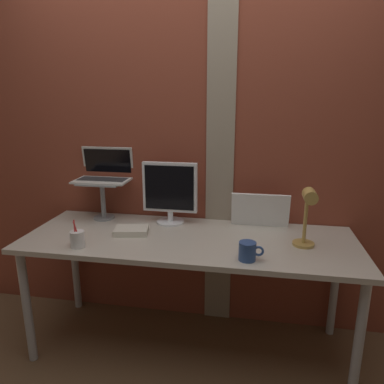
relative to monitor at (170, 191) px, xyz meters
The scene contains 11 objects.
ground_plane 1.00m from the monitor, 62.23° to the right, with size 6.00×6.00×0.00m, color brown.
brick_wall_back 0.43m from the monitor, 55.45° to the left, with size 3.71×0.16×2.68m.
desk 0.40m from the monitor, 53.63° to the right, with size 1.95×0.70×0.75m.
monitor is the anchor object (origin of this frame).
laptop_stand 0.47m from the monitor, behind, with size 0.28×0.22×0.26m.
laptop 0.48m from the monitor, behind, with size 0.36×0.24×0.22m.
whiteboard_panel 0.59m from the monitor, ahead, with size 0.36×0.02×0.22m, color white.
desk_lamp 0.87m from the monitor, 18.98° to the right, with size 0.12×0.20×0.34m.
pen_cup 0.65m from the monitor, 130.72° to the right, with size 0.08×0.08×0.16m.
coffee_mug 0.72m from the monitor, 42.69° to the right, with size 0.13×0.09×0.10m.
paper_clutter_stack 0.36m from the monitor, 129.52° to the right, with size 0.20×0.14×0.04m, color silver.
Camera 1 is at (0.41, -1.94, 1.55)m, focal length 33.46 mm.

